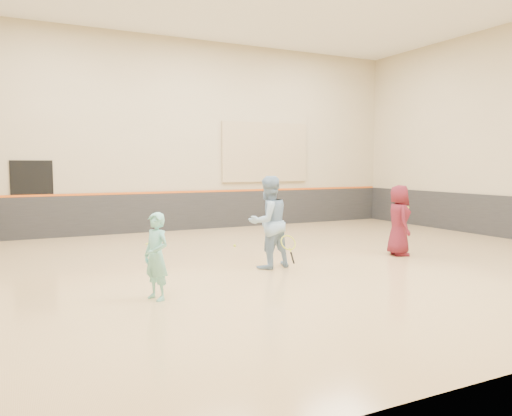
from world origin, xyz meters
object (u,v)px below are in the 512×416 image
girl (156,256)px  spare_racket (152,241)px  instructor (268,222)px  young_man (399,220)px

girl → spare_racket: (1.33, 5.39, -0.61)m
instructor → young_man: instructor is taller
girl → young_man: 6.13m
girl → instructor: (2.66, 1.33, 0.25)m
spare_racket → girl: bearing=-103.9°
young_man → spare_racket: size_ratio=2.19×
girl → instructor: instructor is taller
instructor → spare_racket: size_ratio=2.51×
young_man → girl: bearing=123.9°
girl → spare_racket: size_ratio=1.83×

